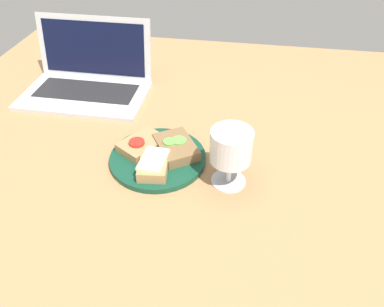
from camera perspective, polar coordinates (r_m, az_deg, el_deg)
The scene contains 7 objects.
wooden_table at distance 90.54cm, azimuth -3.72°, elevation -0.97°, with size 140.00×140.00×3.00cm, color #B27F51.
plate at distance 87.81cm, azimuth -5.21°, elevation -0.71°, with size 22.46×22.46×1.34cm, color #144733.
sandwich_with_tomato at distance 89.21cm, azimuth -7.65°, elevation 1.30°, with size 11.94×12.82×2.84cm.
sandwich_with_cheese at distance 82.89cm, azimuth -5.85°, elevation -1.63°, with size 7.21×10.10×3.20cm.
sandwich_with_cucumber at distance 87.80cm, azimuth -2.41°, elevation 1.10°, with size 12.77×13.75×2.94cm.
wine_glass at distance 76.91cm, azimuth 5.96°, elevation 0.73°, with size 8.76×8.76×13.38cm.
laptop at distance 117.23cm, azimuth -15.56°, elevation 11.06°, with size 35.80×24.93×19.45cm.
Camera 1 is at (17.29, -67.20, 59.67)cm, focal length 35.00 mm.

